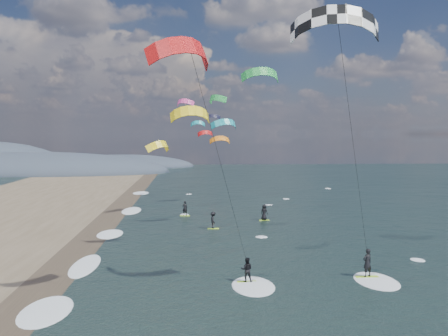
{
  "coord_description": "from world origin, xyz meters",
  "views": [
    {
      "loc": [
        -3.2,
        -19.85,
        9.18
      ],
      "look_at": [
        -1.0,
        12.0,
        7.0
      ],
      "focal_mm": 40.0,
      "sensor_mm": 36.0,
      "label": 1
    }
  ],
  "objects": [
    {
      "name": "kitesurfer_near_a",
      "position": [
        4.9,
        5.84,
        12.35
      ],
      "size": [
        7.95,
        8.7,
        16.05
      ],
      "color": "#AFEA29",
      "rests_on": "ground"
    },
    {
      "name": "kitesurfer_near_b",
      "position": [
        -1.97,
        6.14,
        9.03
      ],
      "size": [
        6.9,
        8.87,
        14.4
      ],
      "color": "#AFEA29",
      "rests_on": "ground"
    },
    {
      "name": "wet_sand_strip",
      "position": [
        -12.0,
        10.0,
        0.0
      ],
      "size": [
        3.0,
        240.0,
        0.0
      ],
      "primitive_type": "cube",
      "color": "#382D23",
      "rests_on": "ground"
    },
    {
      "name": "far_kitesurfers",
      "position": [
        0.46,
        30.85,
        0.85
      ],
      "size": [
        9.56,
        8.71,
        1.73
      ],
      "color": "#AFEA29",
      "rests_on": "ground"
    },
    {
      "name": "coastal_hills",
      "position": [
        -44.84,
        107.86,
        0.0
      ],
      "size": [
        80.0,
        41.0,
        15.0
      ],
      "color": "#3D4756",
      "rests_on": "ground"
    },
    {
      "name": "bg_kite_field",
      "position": [
        -0.38,
        53.18,
        11.67
      ],
      "size": [
        12.95,
        76.28,
        8.07
      ],
      "color": "teal",
      "rests_on": "ground"
    },
    {
      "name": "shoreline_surf",
      "position": [
        -10.8,
        14.75,
        0.0
      ],
      "size": [
        2.4,
        79.4,
        0.11
      ],
      "color": "white",
      "rests_on": "ground"
    }
  ]
}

